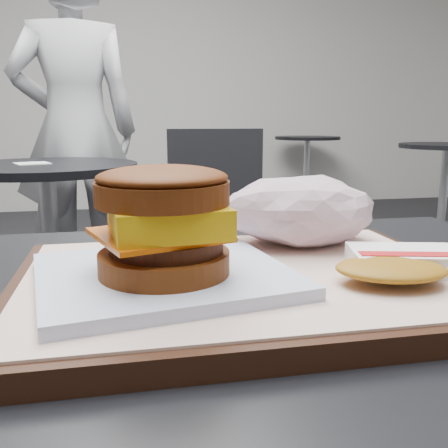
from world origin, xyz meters
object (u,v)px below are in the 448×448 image
breakfast_sandwich (164,235)px  neighbor_chair (187,218)px  hash_brown (399,264)px  patron (76,130)px  serving_tray (245,283)px  crumpled_wrapper (300,210)px  neighbor_table (49,215)px

breakfast_sandwich → neighbor_chair: size_ratio=0.25×
hash_brown → patron: (-0.44, 2.31, 0.06)m
breakfast_sandwich → serving_tray: bearing=15.8°
neighbor_chair → patron: bearing=128.5°
hash_brown → neighbor_chair: bearing=88.5°
hash_brown → crumpled_wrapper: size_ratio=0.82×
neighbor_table → crumpled_wrapper: bearing=-73.1°
serving_tray → breakfast_sandwich: bearing=-164.2°
breakfast_sandwich → hash_brown: (0.19, -0.02, -0.03)m
serving_tray → patron: patron is taller
breakfast_sandwich → crumpled_wrapper: bearing=35.7°
serving_tray → crumpled_wrapper: size_ratio=2.42×
hash_brown → neighbor_chair: neighbor_chair is taller
crumpled_wrapper → neighbor_chair: neighbor_chair is taller
serving_tray → hash_brown: size_ratio=2.96×
hash_brown → neighbor_chair: 1.73m
serving_tray → crumpled_wrapper: bearing=47.6°
serving_tray → crumpled_wrapper: (0.08, 0.09, 0.04)m
patron → hash_brown: bearing=96.2°
patron → neighbor_table: bearing=79.4°
breakfast_sandwich → patron: (-0.25, 2.29, 0.03)m
serving_tray → neighbor_chair: neighbor_chair is taller
breakfast_sandwich → neighbor_chair: bearing=82.2°
serving_tray → neighbor_table: bearing=103.4°
serving_tray → patron: 2.29m
breakfast_sandwich → neighbor_table: (-0.32, 1.65, -0.28)m
hash_brown → crumpled_wrapper: crumpled_wrapper is taller
hash_brown → patron: patron is taller
crumpled_wrapper → neighbor_table: crumpled_wrapper is taller
serving_tray → neighbor_chair: (0.16, 1.66, -0.27)m
neighbor_chair → patron: 0.85m
breakfast_sandwich → hash_brown: breakfast_sandwich is taller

